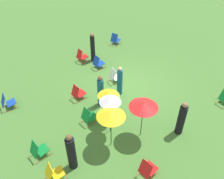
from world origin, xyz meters
name	(u,v)px	position (x,y,z in m)	size (l,w,h in m)	color
ground_plane	(129,88)	(0.00, 0.00, 0.00)	(40.00, 40.00, 0.00)	#477A33
deckchair_0	(115,40)	(4.25, -2.68, 0.37)	(0.66, 0.86, 0.83)	olive
deckchair_1	(148,169)	(-4.27, 3.10, 0.37)	(0.51, 0.78, 0.83)	olive
deckchair_2	(89,116)	(-0.68, 3.16, 0.37)	(0.50, 0.78, 0.83)	olive
deckchair_3	(115,76)	(0.91, 0.24, 0.37)	(0.65, 0.85, 0.83)	olive
deckchair_5	(53,174)	(-2.21, 5.82, 0.37)	(0.58, 0.82, 0.83)	olive
deckchair_6	(38,150)	(-0.92, 5.77, 0.37)	(0.49, 0.77, 0.83)	olive
deckchair_7	(7,102)	(2.66, 5.62, 0.37)	(0.59, 0.83, 0.83)	olive
deckchair_8	(82,56)	(3.90, 0.41, 0.37)	(0.52, 0.78, 0.83)	olive
deckchair_9	(98,63)	(2.62, 0.08, 0.37)	(0.50, 0.77, 0.83)	olive
deckchair_10	(78,93)	(1.02, 2.61, 0.37)	(0.49, 0.77, 0.83)	olive
umbrella_0	(111,114)	(-2.32, 3.20, 1.79)	(1.12, 1.12, 1.94)	black
umbrella_1	(110,99)	(-1.71, 2.73, 1.85)	(0.90, 0.90, 2.02)	black
umbrella_2	(108,93)	(-1.07, 2.30, 1.52)	(0.97, 0.97, 1.67)	black
umbrella_3	(144,105)	(-2.74, 1.88, 1.75)	(1.19, 1.19, 1.86)	black
person_0	(181,119)	(-3.71, 0.49, 0.81)	(0.47, 0.47, 1.72)	black
person_1	(93,48)	(3.53, -0.22, 0.91)	(0.30, 0.30, 1.88)	black
person_2	(120,81)	(-0.02, 0.70, 0.79)	(0.33, 0.33, 1.65)	#195972
person_3	(71,153)	(-2.17, 4.98, 0.83)	(0.44, 0.44, 1.77)	black
person_4	(101,92)	(-0.07, 1.98, 0.82)	(0.45, 0.45, 1.72)	#195972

